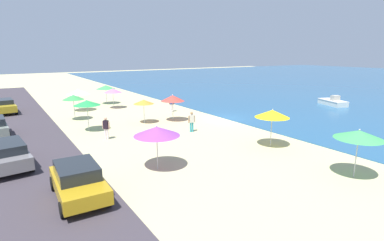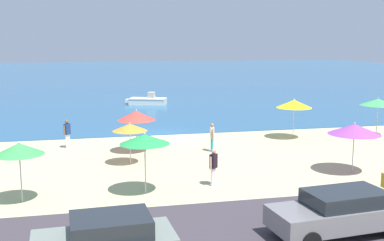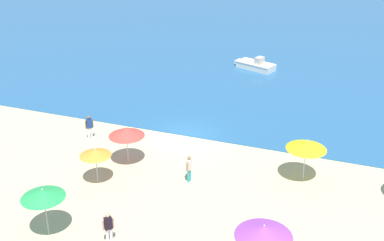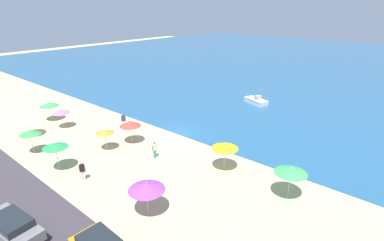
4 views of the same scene
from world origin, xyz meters
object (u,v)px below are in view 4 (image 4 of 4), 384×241
beach_umbrella_5 (30,132)px  skiff_nearshore (256,101)px  beach_umbrella_4 (225,146)px  bather_1 (155,149)px  beach_umbrella_3 (105,131)px  bather_2 (82,170)px  bather_0 (124,120)px  beach_umbrella_7 (130,123)px  beach_umbrella_8 (61,111)px  beach_umbrella_6 (291,170)px  beach_umbrella_2 (55,145)px  beach_umbrella_9 (26,118)px  beach_umbrella_0 (147,186)px  beach_umbrella_1 (49,104)px  parked_car_2 (11,226)px

beach_umbrella_5 → skiff_nearshore: (8.59, 27.66, -1.75)m
beach_umbrella_4 → bather_1: size_ratio=1.57×
beach_umbrella_3 → bather_2: (3.22, -4.44, -1.01)m
beach_umbrella_4 → skiff_nearshore: 19.82m
bather_0 → beach_umbrella_5: bearing=-98.7°
beach_umbrella_7 → beach_umbrella_8: beach_umbrella_7 is taller
beach_umbrella_8 → beach_umbrella_6: bearing=8.8°
beach_umbrella_2 → skiff_nearshore: beach_umbrella_2 is taller
beach_umbrella_8 → beach_umbrella_9: bearing=-97.9°
beach_umbrella_7 → skiff_nearshore: (3.23, 20.11, -1.72)m
bather_2 → bather_0: bearing=125.5°
skiff_nearshore → beach_umbrella_0: bearing=-76.2°
beach_umbrella_5 → bather_0: size_ratio=1.44×
beach_umbrella_2 → bather_0: 10.28m
beach_umbrella_0 → beach_umbrella_8: 19.39m
beach_umbrella_5 → beach_umbrella_9: (-4.38, 1.41, -0.08)m
beach_umbrella_1 → beach_umbrella_3: 12.04m
beach_umbrella_1 → beach_umbrella_3: (12.03, -0.37, -0.13)m
beach_umbrella_9 → bather_2: bearing=-4.2°
beach_umbrella_5 → beach_umbrella_6: bearing=22.6°
beach_umbrella_5 → bather_1: bearing=35.5°
beach_umbrella_3 → bather_1: beach_umbrella_3 is taller
beach_umbrella_0 → beach_umbrella_9: bearing=179.0°
beach_umbrella_2 → beach_umbrella_8: size_ratio=1.11×
beach_umbrella_1 → beach_umbrella_2: (12.19, -5.30, 0.26)m
beach_umbrella_7 → bather_0: (-3.89, 2.06, -1.18)m
beach_umbrella_9 → beach_umbrella_2: bearing=-8.5°
beach_umbrella_1 → beach_umbrella_5: 9.01m
bather_2 → beach_umbrella_5: bearing=-176.4°
beach_umbrella_3 → bather_2: 5.58m
bather_2 → parked_car_2: 6.78m
beach_umbrella_6 → bather_1: (-11.99, -2.12, -1.33)m
beach_umbrella_4 → parked_car_2: 15.96m
beach_umbrella_2 → bather_0: (-3.44, 9.59, -1.37)m
bather_1 → parked_car_2: size_ratio=0.35×
beach_umbrella_0 → beach_umbrella_4: (0.62, 8.18, 0.14)m
beach_umbrella_2 → beach_umbrella_4: (10.81, 9.25, -0.05)m
beach_umbrella_7 → beach_umbrella_8: bearing=-164.8°
bather_1 → beach_umbrella_9: bearing=-158.7°
bather_2 → parked_car_2: bather_2 is taller
beach_umbrella_9 → skiff_nearshore: beach_umbrella_9 is taller
beach_umbrella_2 → beach_umbrella_9: size_ratio=1.07×
beach_umbrella_1 → parked_car_2: size_ratio=0.50×
beach_umbrella_2 → bather_2: bearing=9.0°
beach_umbrella_0 → beach_umbrella_5: beach_umbrella_5 is taller
bather_0 → bather_1: size_ratio=1.03×
beach_umbrella_4 → beach_umbrella_9: (-20.10, -7.86, -0.19)m
beach_umbrella_3 → beach_umbrella_7: bearing=76.7°
beach_umbrella_4 → beach_umbrella_7: (-10.36, -1.72, -0.14)m
beach_umbrella_8 → beach_umbrella_9: beach_umbrella_9 is taller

